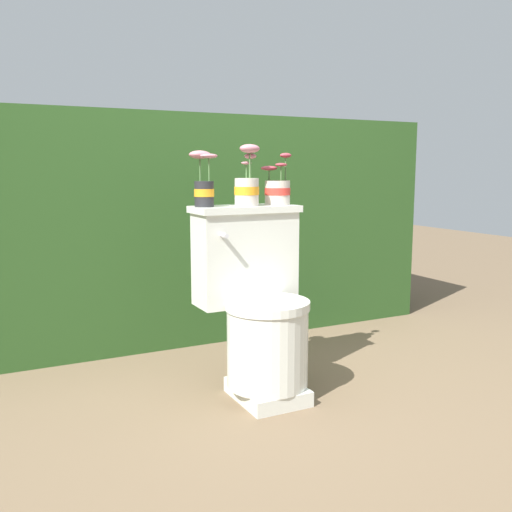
{
  "coord_description": "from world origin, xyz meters",
  "views": [
    {
      "loc": [
        -1.16,
        -2.12,
        1.0
      ],
      "look_at": [
        -0.05,
        0.09,
        0.62
      ],
      "focal_mm": 40.0,
      "sensor_mm": 36.0,
      "label": 1
    }
  ],
  "objects_px": {
    "toilet": "(257,306)",
    "potted_plant_midleft": "(247,185)",
    "potted_plant_left": "(204,184)",
    "potted_plant_middle": "(277,189)"
  },
  "relations": [
    {
      "from": "potted_plant_midleft",
      "to": "potted_plant_middle",
      "type": "distance_m",
      "value": 0.17
    },
    {
      "from": "toilet",
      "to": "potted_plant_left",
      "type": "relative_size",
      "value": 3.42
    },
    {
      "from": "potted_plant_left",
      "to": "potted_plant_midleft",
      "type": "relative_size",
      "value": 0.9
    },
    {
      "from": "toilet",
      "to": "potted_plant_midleft",
      "type": "relative_size",
      "value": 3.06
    },
    {
      "from": "potted_plant_midleft",
      "to": "potted_plant_middle",
      "type": "xyz_separation_m",
      "value": [
        0.17,
        0.03,
        -0.02
      ]
    },
    {
      "from": "potted_plant_midleft",
      "to": "potted_plant_middle",
      "type": "height_order",
      "value": "potted_plant_midleft"
    },
    {
      "from": "toilet",
      "to": "potted_plant_midleft",
      "type": "distance_m",
      "value": 0.54
    },
    {
      "from": "toilet",
      "to": "potted_plant_left",
      "type": "height_order",
      "value": "potted_plant_left"
    },
    {
      "from": "potted_plant_left",
      "to": "potted_plant_middle",
      "type": "xyz_separation_m",
      "value": [
        0.36,
        -0.01,
        -0.03
      ]
    },
    {
      "from": "potted_plant_left",
      "to": "potted_plant_midleft",
      "type": "xyz_separation_m",
      "value": [
        0.19,
        -0.03,
        -0.01
      ]
    }
  ]
}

